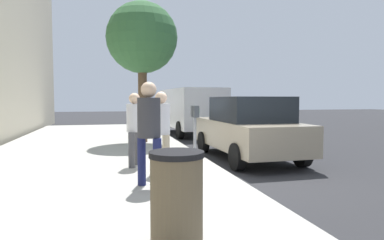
{
  "coord_description": "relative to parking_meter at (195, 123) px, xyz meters",
  "views": [
    {
      "loc": [
        -6.93,
        2.44,
        1.71
      ],
      "look_at": [
        0.11,
        0.71,
        1.25
      ],
      "focal_mm": 31.34,
      "sensor_mm": 36.0,
      "label": 1
    }
  ],
  "objects": [
    {
      "name": "sidewalk_slab",
      "position": [
        -0.33,
        2.41,
        -1.09
      ],
      "size": [
        28.0,
        6.0,
        0.15
      ],
      "primitive_type": "cube",
      "color": "#A8A59E",
      "rests_on": "ground_plane"
    },
    {
      "name": "pedestrian_at_meter",
      "position": [
        -0.28,
        0.81,
        -0.01
      ],
      "size": [
        0.49,
        0.37,
        1.71
      ],
      "rotation": [
        0.0,
        0.0,
        -1.16
      ],
      "color": "tan",
      "rests_on": "sidewalk_slab"
    },
    {
      "name": "parked_van_far",
      "position": [
        8.4,
        -1.94,
        0.09
      ],
      "size": [
        5.26,
        2.26,
        2.18
      ],
      "color": "silver",
      "rests_on": "ground_plane"
    },
    {
      "name": "trash_bin",
      "position": [
        -3.84,
        1.18,
        -0.51
      ],
      "size": [
        0.59,
        0.59,
        1.01
      ],
      "color": "brown",
      "rests_on": "sidewalk_slab"
    },
    {
      "name": "parking_meter",
      "position": [
        0.0,
        0.0,
        0.0
      ],
      "size": [
        0.36,
        0.12,
        1.41
      ],
      "color": "gray",
      "rests_on": "sidewalk_slab"
    },
    {
      "name": "pedestrian_bystander",
      "position": [
        -1.4,
        1.19,
        0.1
      ],
      "size": [
        0.48,
        0.41,
        1.86
      ],
      "rotation": [
        0.0,
        0.0,
        -0.95
      ],
      "color": "#191E4C",
      "rests_on": "sidewalk_slab"
    },
    {
      "name": "street_tree",
      "position": [
        4.91,
        0.7,
        2.69
      ],
      "size": [
        2.54,
        2.54,
        5.01
      ],
      "color": "brown",
      "rests_on": "sidewalk_slab"
    },
    {
      "name": "parked_sedan_near",
      "position": [
        1.54,
        -1.94,
        -0.27
      ],
      "size": [
        4.42,
        2.01,
        1.77
      ],
      "color": "gray",
      "rests_on": "ground_plane"
    },
    {
      "name": "parking_officer",
      "position": [
        0.52,
        1.3,
        -0.03
      ],
      "size": [
        0.48,
        0.37,
        1.7
      ],
      "rotation": [
        0.0,
        0.0,
        -2.05
      ],
      "color": "#47474C",
      "rests_on": "sidewalk_slab"
    },
    {
      "name": "ground_plane",
      "position": [
        -0.33,
        -0.59,
        -1.17
      ],
      "size": [
        80.0,
        80.0,
        0.0
      ],
      "primitive_type": "plane",
      "color": "#2B2B2D",
      "rests_on": "ground"
    }
  ]
}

